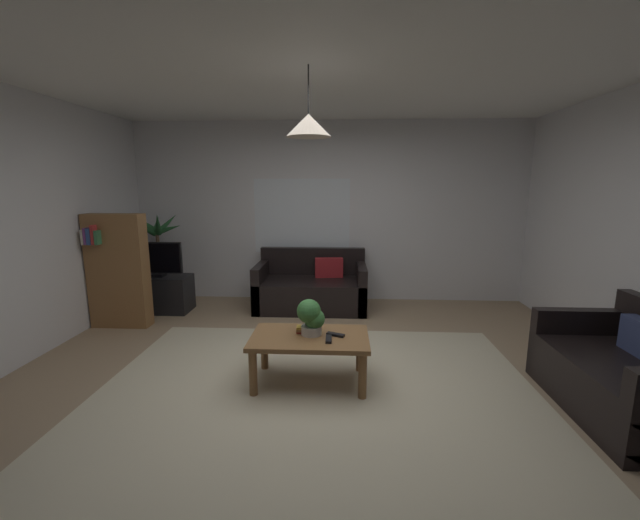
% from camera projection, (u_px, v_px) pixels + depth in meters
% --- Properties ---
extents(floor, '(5.80, 5.28, 0.02)m').
position_uv_depth(floor, '(318.00, 381.00, 3.62)').
color(floor, '#9E8466').
rests_on(floor, ground).
extents(rug, '(3.77, 2.90, 0.01)m').
position_uv_depth(rug, '(317.00, 390.00, 3.43)').
color(rug, beige).
rests_on(rug, ground).
extents(wall_back, '(5.92, 0.06, 2.66)m').
position_uv_depth(wall_back, '(329.00, 212.00, 6.00)').
color(wall_back, silver).
rests_on(wall_back, ground).
extents(ceiling, '(5.80, 5.28, 0.02)m').
position_uv_depth(ceiling, '(318.00, 64.00, 3.13)').
color(ceiling, white).
extents(window_pane, '(1.43, 0.01, 1.10)m').
position_uv_depth(window_pane, '(302.00, 216.00, 6.00)').
color(window_pane, white).
extents(couch_under_window, '(1.54, 0.85, 0.82)m').
position_uv_depth(couch_under_window, '(311.00, 289.00, 5.70)').
color(couch_under_window, black).
rests_on(couch_under_window, ground).
extents(couch_right_side, '(0.85, 1.34, 0.82)m').
position_uv_depth(couch_right_side, '(630.00, 380.00, 3.05)').
color(couch_right_side, black).
rests_on(couch_right_side, ground).
extents(coffee_table, '(1.03, 0.62, 0.44)m').
position_uv_depth(coffee_table, '(310.00, 344.00, 3.51)').
color(coffee_table, olive).
rests_on(coffee_table, ground).
extents(book_on_table_0, '(0.13, 0.11, 0.02)m').
position_uv_depth(book_on_table_0, '(304.00, 332.00, 3.57)').
color(book_on_table_0, '#B22D2D').
rests_on(book_on_table_0, coffee_table).
extents(book_on_table_1, '(0.14, 0.11, 0.02)m').
position_uv_depth(book_on_table_1, '(304.00, 329.00, 3.57)').
color(book_on_table_1, '#99663F').
rests_on(book_on_table_1, coffee_table).
extents(book_on_table_2, '(0.13, 0.09, 0.02)m').
position_uv_depth(book_on_table_2, '(303.00, 327.00, 3.56)').
color(book_on_table_2, gold).
rests_on(book_on_table_2, coffee_table).
extents(remote_on_table_0, '(0.05, 0.16, 0.02)m').
position_uv_depth(remote_on_table_0, '(329.00, 339.00, 3.39)').
color(remote_on_table_0, black).
rests_on(remote_on_table_0, coffee_table).
extents(remote_on_table_1, '(0.17, 0.11, 0.02)m').
position_uv_depth(remote_on_table_1, '(335.00, 335.00, 3.50)').
color(remote_on_table_1, black).
rests_on(remote_on_table_1, coffee_table).
extents(potted_plant_on_table, '(0.25, 0.21, 0.32)m').
position_uv_depth(potted_plant_on_table, '(311.00, 316.00, 3.50)').
color(potted_plant_on_table, beige).
rests_on(potted_plant_on_table, coffee_table).
extents(tv_stand, '(0.90, 0.44, 0.50)m').
position_uv_depth(tv_stand, '(158.00, 293.00, 5.56)').
color(tv_stand, black).
rests_on(tv_stand, ground).
extents(tv, '(0.76, 0.16, 0.48)m').
position_uv_depth(tv, '(154.00, 259.00, 5.44)').
color(tv, black).
rests_on(tv, tv_stand).
extents(potted_palm_corner, '(0.80, 0.71, 1.40)m').
position_uv_depth(potted_palm_corner, '(159.00, 263.00, 5.89)').
color(potted_palm_corner, '#B77051').
rests_on(potted_palm_corner, ground).
extents(bookshelf_corner, '(0.70, 0.31, 1.40)m').
position_uv_depth(bookshelf_corner, '(118.00, 270.00, 4.88)').
color(bookshelf_corner, olive).
rests_on(bookshelf_corner, ground).
extents(pendant_lamp, '(0.36, 0.36, 0.54)m').
position_uv_depth(pendant_lamp, '(309.00, 125.00, 3.17)').
color(pendant_lamp, black).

